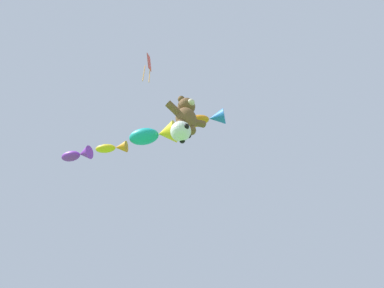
% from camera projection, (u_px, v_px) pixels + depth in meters
% --- Properties ---
extents(teddy_bear_kite, '(1.99, 0.88, 2.02)m').
position_uv_depth(teddy_bear_kite, '(186.00, 115.00, 12.45)').
color(teddy_bear_kite, brown).
extents(soccer_ball_kite, '(0.85, 0.85, 0.78)m').
position_uv_depth(soccer_ball_kite, '(181.00, 131.00, 11.07)').
color(soccer_ball_kite, white).
extents(fish_kite_tangerine, '(1.81, 1.98, 0.74)m').
position_uv_depth(fish_kite_tangerine, '(206.00, 119.00, 13.92)').
color(fish_kite_tangerine, orange).
extents(fish_kite_teal, '(2.28, 2.44, 1.12)m').
position_uv_depth(fish_kite_teal, '(155.00, 135.00, 14.78)').
color(fish_kite_teal, '#19ADB2').
extents(fish_kite_goldfin, '(1.52, 1.51, 0.59)m').
position_uv_depth(fish_kite_goldfin, '(113.00, 148.00, 15.07)').
color(fish_kite_goldfin, yellow).
extents(fish_kite_violet, '(1.57, 1.77, 0.76)m').
position_uv_depth(fish_kite_violet, '(78.00, 155.00, 16.40)').
color(fish_kite_violet, purple).
extents(diamond_kite, '(0.69, 0.73, 2.24)m').
position_uv_depth(diamond_kite, '(149.00, 65.00, 13.86)').
color(diamond_kite, red).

